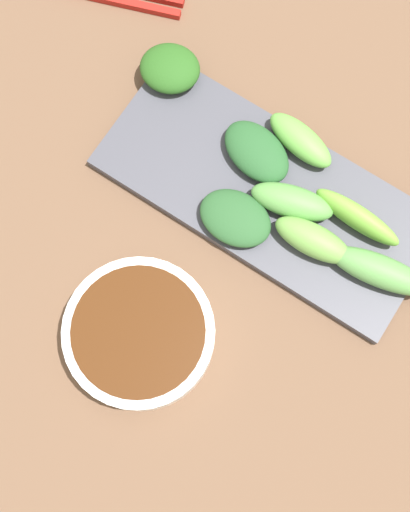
% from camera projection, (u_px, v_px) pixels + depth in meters
% --- Properties ---
extents(tabletop, '(2.10, 2.10, 0.02)m').
position_uv_depth(tabletop, '(221.00, 246.00, 0.69)').
color(tabletop, brown).
rests_on(tabletop, ground).
extents(sauce_bowl, '(0.14, 0.14, 0.03)m').
position_uv_depth(sauce_bowl, '(140.00, 334.00, 0.64)').
color(sauce_bowl, white).
rests_on(sauce_bowl, tabletop).
extents(serving_plate, '(0.14, 0.33, 0.01)m').
position_uv_depth(serving_plate, '(266.00, 192.00, 0.69)').
color(serving_plate, '#484852').
rests_on(serving_plate, tabletop).
extents(broccoli_stalk_0, '(0.05, 0.10, 0.03)m').
position_uv_depth(broccoli_stalk_0, '(380.00, 271.00, 0.65)').
color(broccoli_stalk_0, '#5F9E4E').
rests_on(broccoli_stalk_0, serving_plate).
extents(broccoli_leafy_1, '(0.07, 0.07, 0.02)m').
position_uv_depth(broccoli_leafy_1, '(170.00, 68.00, 0.70)').
color(broccoli_leafy_1, '#2A5E1E').
rests_on(broccoli_leafy_1, serving_plate).
extents(broccoli_stalk_2, '(0.04, 0.08, 0.03)m').
position_uv_depth(broccoli_stalk_2, '(313.00, 240.00, 0.66)').
color(broccoli_stalk_2, '#71AB4B').
rests_on(broccoli_stalk_2, serving_plate).
extents(broccoli_stalk_3, '(0.05, 0.09, 0.03)m').
position_uv_depth(broccoli_stalk_3, '(292.00, 202.00, 0.67)').
color(broccoli_stalk_3, '#5FA14B').
rests_on(broccoli_stalk_3, serving_plate).
extents(broccoli_stalk_4, '(0.02, 0.09, 0.03)m').
position_uv_depth(broccoli_stalk_4, '(357.00, 217.00, 0.66)').
color(broccoli_stalk_4, '#79BC3F').
rests_on(broccoli_stalk_4, serving_plate).
extents(broccoli_leafy_5, '(0.06, 0.07, 0.02)m').
position_uv_depth(broccoli_leafy_5, '(231.00, 216.00, 0.67)').
color(broccoli_leafy_5, '#2C5C2E').
rests_on(broccoli_leafy_5, serving_plate).
extents(broccoli_leafy_6, '(0.07, 0.08, 0.02)m').
position_uv_depth(broccoli_leafy_6, '(257.00, 152.00, 0.68)').
color(broccoli_leafy_6, '#295B2D').
rests_on(broccoli_leafy_6, serving_plate).
extents(broccoli_stalk_7, '(0.04, 0.08, 0.03)m').
position_uv_depth(broccoli_stalk_7, '(300.00, 140.00, 0.68)').
color(broccoli_stalk_7, '#6CB74A').
rests_on(broccoli_stalk_7, serving_plate).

